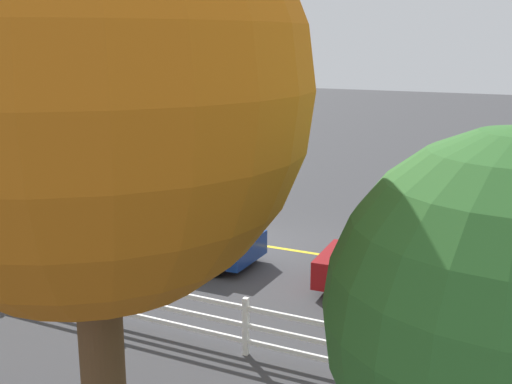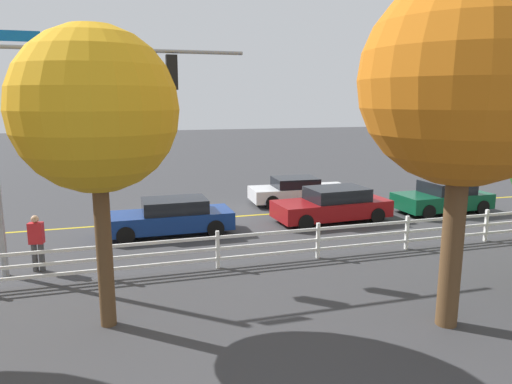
{
  "view_description": "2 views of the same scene",
  "coord_description": "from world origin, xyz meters",
  "px_view_note": "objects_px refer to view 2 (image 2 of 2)",
  "views": [
    {
      "loc": [
        -8.03,
        15.8,
        5.79
      ],
      "look_at": [
        -1.33,
        2.25,
        2.18
      ],
      "focal_mm": 44.44,
      "sensor_mm": 36.0,
      "label": 1
    },
    {
      "loc": [
        3.04,
        19.43,
        4.98
      ],
      "look_at": [
        -2.08,
        2.26,
        1.49
      ],
      "focal_mm": 33.42,
      "sensor_mm": 36.0,
      "label": 2
    }
  ],
  "objects_px": {
    "car_2": "(299,191)",
    "tree_5": "(95,111)",
    "car_1": "(170,217)",
    "pedestrian": "(37,241)",
    "car_3": "(443,197)",
    "tree_2": "(466,82)",
    "car_0": "(333,205)"
  },
  "relations": [
    {
      "from": "car_1",
      "to": "tree_5",
      "type": "xyz_separation_m",
      "value": [
        2.19,
        6.97,
        4.08
      ]
    },
    {
      "from": "pedestrian",
      "to": "car_0",
      "type": "bearing_deg",
      "value": 114.71
    },
    {
      "from": "tree_2",
      "to": "car_0",
      "type": "bearing_deg",
      "value": -99.75
    },
    {
      "from": "car_0",
      "to": "car_1",
      "type": "distance_m",
      "value": 6.67
    },
    {
      "from": "car_1",
      "to": "pedestrian",
      "type": "xyz_separation_m",
      "value": [
        4.18,
        2.82,
        0.26
      ]
    },
    {
      "from": "car_1",
      "to": "tree_2",
      "type": "bearing_deg",
      "value": 118.86
    },
    {
      "from": "car_3",
      "to": "tree_2",
      "type": "height_order",
      "value": "tree_2"
    },
    {
      "from": "car_0",
      "to": "car_1",
      "type": "relative_size",
      "value": 1.03
    },
    {
      "from": "car_2",
      "to": "tree_5",
      "type": "height_order",
      "value": "tree_5"
    },
    {
      "from": "car_3",
      "to": "tree_5",
      "type": "xyz_separation_m",
      "value": [
        14.29,
        7.08,
        4.07
      ]
    },
    {
      "from": "tree_2",
      "to": "tree_5",
      "type": "relative_size",
      "value": 1.16
    },
    {
      "from": "car_0",
      "to": "car_1",
      "type": "height_order",
      "value": "car_0"
    },
    {
      "from": "car_3",
      "to": "pedestrian",
      "type": "relative_size",
      "value": 2.51
    },
    {
      "from": "car_1",
      "to": "car_2",
      "type": "distance_m",
      "value": 7.54
    },
    {
      "from": "pedestrian",
      "to": "tree_5",
      "type": "xyz_separation_m",
      "value": [
        -1.99,
        4.15,
        3.81
      ]
    },
    {
      "from": "car_3",
      "to": "tree_2",
      "type": "distance_m",
      "value": 12.49
    },
    {
      "from": "car_1",
      "to": "tree_5",
      "type": "relative_size",
      "value": 0.72
    },
    {
      "from": "car_2",
      "to": "car_1",
      "type": "bearing_deg",
      "value": -148.37
    },
    {
      "from": "car_1",
      "to": "car_3",
      "type": "xyz_separation_m",
      "value": [
        -12.1,
        -0.11,
        0.01
      ]
    },
    {
      "from": "car_0",
      "to": "tree_5",
      "type": "height_order",
      "value": "tree_5"
    },
    {
      "from": "car_1",
      "to": "pedestrian",
      "type": "bearing_deg",
      "value": 33.74
    },
    {
      "from": "pedestrian",
      "to": "tree_5",
      "type": "bearing_deg",
      "value": 35.47
    },
    {
      "from": "car_1",
      "to": "car_2",
      "type": "bearing_deg",
      "value": -151.27
    },
    {
      "from": "car_1",
      "to": "car_3",
      "type": "relative_size",
      "value": 1.11
    },
    {
      "from": "car_3",
      "to": "pedestrian",
      "type": "bearing_deg",
      "value": 8.3
    },
    {
      "from": "car_2",
      "to": "tree_2",
      "type": "bearing_deg",
      "value": -94.11
    },
    {
      "from": "car_1",
      "to": "tree_5",
      "type": "distance_m",
      "value": 8.37
    },
    {
      "from": "pedestrian",
      "to": "tree_2",
      "type": "xyz_separation_m",
      "value": [
        -9.27,
        6.3,
        4.41
      ]
    },
    {
      "from": "car_1",
      "to": "car_2",
      "type": "relative_size",
      "value": 0.97
    },
    {
      "from": "tree_2",
      "to": "tree_5",
      "type": "bearing_deg",
      "value": -16.46
    },
    {
      "from": "car_2",
      "to": "tree_5",
      "type": "xyz_separation_m",
      "value": [
        8.79,
        10.63,
        4.11
      ]
    },
    {
      "from": "car_1",
      "to": "pedestrian",
      "type": "height_order",
      "value": "pedestrian"
    }
  ]
}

